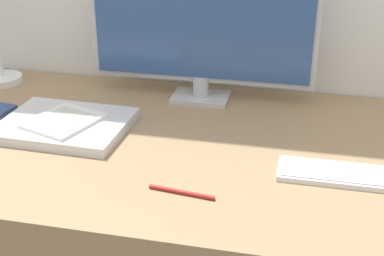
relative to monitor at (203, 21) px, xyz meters
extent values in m
cube|color=#B7B7BC|center=(0.00, 0.00, -0.22)|extent=(0.16, 0.11, 0.01)
cylinder|color=#B7B7BC|center=(0.00, 0.00, -0.18)|extent=(0.04, 0.04, 0.06)
cube|color=#B7B7BC|center=(0.00, 0.00, 0.01)|extent=(0.62, 0.01, 0.37)
cube|color=#2D4C84|center=(0.00, -0.01, 0.01)|extent=(0.60, 0.01, 0.34)
cube|color=silver|center=(0.38, -0.36, -0.22)|extent=(0.27, 0.10, 0.01)
cube|color=#B7B7BC|center=(0.38, -0.37, -0.21)|extent=(0.25, 0.08, 0.00)
cube|color=#BCBCC1|center=(-0.30, -0.27, -0.22)|extent=(0.32, 0.26, 0.01)
cube|color=silver|center=(-0.30, -0.27, -0.21)|extent=(0.32, 0.26, 0.01)
cube|color=white|center=(-0.29, -0.28, -0.19)|extent=(0.19, 0.21, 0.01)
cube|color=beige|center=(-0.29, -0.28, -0.19)|extent=(0.15, 0.15, 0.00)
cylinder|color=white|center=(-0.63, 0.00, -0.21)|extent=(0.13, 0.13, 0.02)
cylinder|color=maroon|center=(0.06, -0.50, -0.22)|extent=(0.14, 0.03, 0.01)
camera|label=1|loc=(0.28, -1.38, 0.35)|focal=50.00mm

